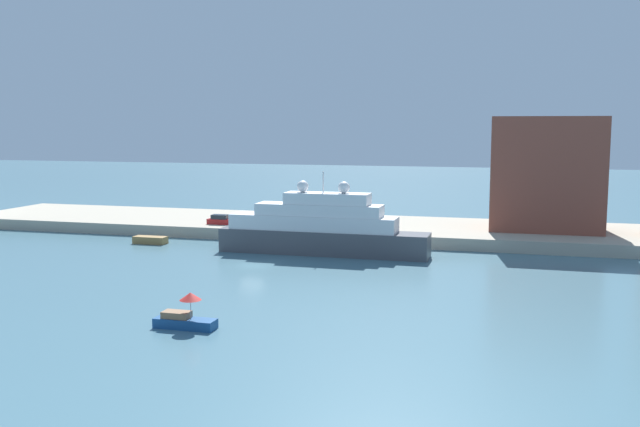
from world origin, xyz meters
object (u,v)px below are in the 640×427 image
(work_barge, at_px, (150,240))
(person_figure, at_px, (246,221))
(large_yacht, at_px, (320,229))
(parked_car, at_px, (221,220))
(mooring_bollard, at_px, (325,228))
(harbor_building, at_px, (547,173))
(small_motorboat, at_px, (185,317))

(work_barge, bearing_deg, person_figure, 35.14)
(large_yacht, height_order, person_figure, large_yacht)
(parked_car, relative_size, mooring_bollard, 5.22)
(large_yacht, distance_m, harbor_building, 33.10)
(small_motorboat, height_order, work_barge, small_motorboat)
(work_barge, distance_m, mooring_bollard, 23.51)
(harbor_building, height_order, parked_car, harbor_building)
(parked_car, distance_m, person_figure, 5.03)
(small_motorboat, xyz_separation_m, person_figure, (-11.76, 42.66, 1.54))
(large_yacht, xyz_separation_m, small_motorboat, (-1.44, -33.99, -2.15))
(harbor_building, relative_size, person_figure, 8.39)
(parked_car, bearing_deg, harbor_building, 9.64)
(work_barge, bearing_deg, large_yacht, -2.56)
(work_barge, xyz_separation_m, person_figure, (10.79, 7.59, 1.96))
(large_yacht, relative_size, small_motorboat, 5.28)
(work_barge, distance_m, person_figure, 13.34)
(small_motorboat, distance_m, work_barge, 41.69)
(small_motorboat, xyz_separation_m, work_barge, (-22.55, 35.07, -0.42))
(work_barge, height_order, parked_car, parked_car)
(harbor_building, relative_size, parked_car, 3.83)
(harbor_building, xyz_separation_m, person_figure, (-40.14, -9.54, -6.82))
(parked_car, distance_m, mooring_bollard, 16.28)
(mooring_bollard, bearing_deg, parked_car, 172.32)
(work_barge, relative_size, person_figure, 2.46)
(person_figure, bearing_deg, small_motorboat, -74.59)
(harbor_building, height_order, mooring_bollard, harbor_building)
(work_barge, height_order, harbor_building, harbor_building)
(harbor_building, distance_m, mooring_bollard, 31.14)
(large_yacht, height_order, parked_car, large_yacht)
(person_figure, distance_m, mooring_bollard, 11.50)
(mooring_bollard, bearing_deg, work_barge, -161.75)
(work_barge, bearing_deg, mooring_bollard, 18.25)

